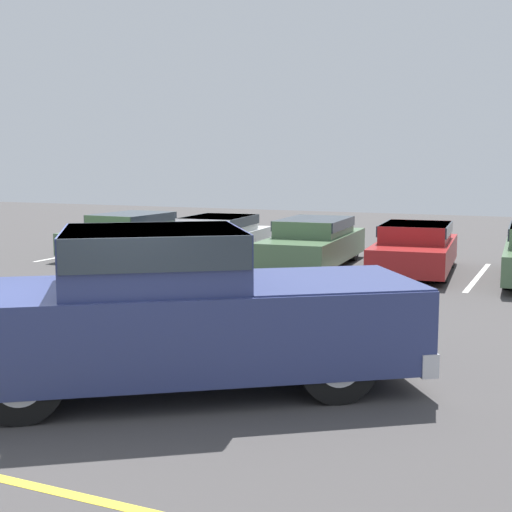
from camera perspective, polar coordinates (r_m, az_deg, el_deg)
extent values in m
plane|color=#423F3F|center=(8.70, -10.94, -10.67)|extent=(60.00, 60.00, 0.00)
cube|color=white|center=(21.92, -13.43, 0.31)|extent=(0.12, 4.53, 0.01)
cube|color=white|center=(20.34, -7.08, -0.09)|extent=(0.12, 4.53, 0.01)
cube|color=white|center=(19.06, 0.24, -0.55)|extent=(0.12, 4.53, 0.01)
cube|color=white|center=(18.13, 8.45, -1.06)|extent=(0.12, 4.53, 0.01)
cube|color=white|center=(17.60, 17.35, -1.58)|extent=(0.12, 4.53, 0.01)
cube|color=yellow|center=(6.68, -18.72, -16.73)|extent=(9.75, 0.12, 0.01)
cube|color=navy|center=(8.57, -6.24, -5.54)|extent=(5.83, 4.90, 0.98)
cube|color=navy|center=(8.41, -8.25, -0.11)|extent=(2.74, 2.69, 0.67)
cube|color=#2D3842|center=(8.39, -8.27, 0.91)|extent=(2.74, 2.71, 0.37)
cube|color=navy|center=(8.81, 5.44, -2.25)|extent=(2.83, 2.79, 0.14)
cube|color=silver|center=(9.29, 11.19, -6.95)|extent=(1.33, 1.80, 0.28)
cylinder|color=black|center=(9.72, 3.52, -5.79)|extent=(0.93, 0.78, 0.92)
cylinder|color=#ADADB2|center=(9.72, 3.52, -5.79)|extent=(0.60, 0.55, 0.51)
cylinder|color=black|center=(8.17, 6.44, -8.41)|extent=(0.93, 0.78, 0.92)
cylinder|color=#ADADB2|center=(8.17, 6.44, -8.41)|extent=(0.60, 0.55, 0.51)
cylinder|color=black|center=(9.49, -17.04, -6.45)|extent=(0.93, 0.78, 0.92)
cylinder|color=#ADADB2|center=(9.49, -17.04, -6.45)|extent=(0.60, 0.55, 0.51)
cylinder|color=black|center=(7.89, -18.31, -9.34)|extent=(0.93, 0.78, 0.92)
cylinder|color=#ADADB2|center=(7.89, -18.31, -9.34)|extent=(0.60, 0.55, 0.51)
cube|color=#4C6B47|center=(21.11, -10.01, 1.42)|extent=(1.92, 4.59, 0.60)
cube|color=#4C6B47|center=(21.14, -9.90, 2.82)|extent=(1.64, 2.41, 0.42)
cube|color=#2D3842|center=(21.13, -9.91, 3.05)|extent=(1.71, 2.36, 0.25)
cylinder|color=black|center=(19.62, -10.39, 0.49)|extent=(0.22, 0.64, 0.64)
cylinder|color=#ADADB2|center=(19.62, -10.39, 0.49)|extent=(0.22, 0.36, 0.35)
cylinder|color=black|center=(20.56, -13.89, 0.71)|extent=(0.22, 0.64, 0.64)
cylinder|color=#ADADB2|center=(20.56, -13.89, 0.71)|extent=(0.22, 0.36, 0.35)
cylinder|color=black|center=(21.79, -6.34, 1.27)|extent=(0.22, 0.64, 0.64)
cylinder|color=#ADADB2|center=(21.79, -6.34, 1.27)|extent=(0.22, 0.36, 0.35)
cylinder|color=black|center=(22.64, -9.67, 1.44)|extent=(0.22, 0.64, 0.64)
cylinder|color=#ADADB2|center=(22.64, -9.67, 1.44)|extent=(0.22, 0.36, 0.35)
cube|color=silver|center=(19.72, -3.10, 1.08)|extent=(2.13, 4.51, 0.59)
cube|color=silver|center=(19.75, -3.01, 2.58)|extent=(1.74, 2.40, 0.43)
cube|color=#2D3842|center=(19.74, -3.02, 2.83)|extent=(1.81, 2.36, 0.26)
cylinder|color=black|center=(18.28, -2.38, 0.11)|extent=(0.26, 0.66, 0.65)
cylinder|color=#ADADB2|center=(18.28, -2.38, 0.11)|extent=(0.25, 0.37, 0.36)
cylinder|color=black|center=(18.89, -6.70, 0.30)|extent=(0.26, 0.66, 0.65)
cylinder|color=#ADADB2|center=(18.89, -6.70, 0.30)|extent=(0.25, 0.37, 0.36)
cylinder|color=black|center=(20.65, 0.20, 0.98)|extent=(0.26, 0.66, 0.65)
cylinder|color=#ADADB2|center=(20.65, 0.20, 0.98)|extent=(0.25, 0.37, 0.36)
cylinder|color=black|center=(21.19, -3.72, 1.13)|extent=(0.26, 0.66, 0.65)
cylinder|color=#ADADB2|center=(21.19, -3.72, 1.13)|extent=(0.25, 0.37, 0.36)
cube|color=#4C6B47|center=(18.43, 4.62, 0.69)|extent=(2.01, 4.86, 0.65)
cube|color=#4C6B47|center=(18.47, 4.71, 2.36)|extent=(1.66, 2.57, 0.42)
cube|color=#2D3842|center=(18.46, 4.72, 2.62)|extent=(1.72, 2.52, 0.25)
cylinder|color=black|center=(16.95, 5.71, -0.56)|extent=(0.27, 0.64, 0.62)
cylinder|color=#ADADB2|center=(16.95, 5.71, -0.56)|extent=(0.26, 0.36, 0.34)
cylinder|color=black|center=(17.36, 1.08, -0.33)|extent=(0.27, 0.64, 0.62)
cylinder|color=#ADADB2|center=(17.36, 1.08, -0.33)|extent=(0.26, 0.36, 0.34)
cylinder|color=black|center=(19.61, 7.73, 0.52)|extent=(0.27, 0.64, 0.62)
cylinder|color=#ADADB2|center=(19.61, 7.73, 0.52)|extent=(0.26, 0.36, 0.34)
cylinder|color=black|center=(19.97, 3.67, 0.70)|extent=(0.27, 0.64, 0.62)
cylinder|color=#ADADB2|center=(19.97, 3.67, 0.70)|extent=(0.26, 0.36, 0.34)
cube|color=maroon|center=(17.73, 12.60, 0.18)|extent=(2.09, 4.37, 0.61)
cube|color=maroon|center=(17.76, 12.68, 1.87)|extent=(1.71, 2.32, 0.43)
cube|color=#2D3842|center=(17.75, 12.69, 2.14)|extent=(1.78, 2.29, 0.26)
cylinder|color=black|center=(16.48, 14.64, -1.03)|extent=(0.29, 0.63, 0.61)
cylinder|color=#ADADB2|center=(16.48, 14.64, -1.03)|extent=(0.28, 0.36, 0.34)
cylinder|color=black|center=(16.65, 9.60, -0.80)|extent=(0.29, 0.63, 0.61)
cylinder|color=#ADADB2|center=(16.65, 9.60, -0.80)|extent=(0.28, 0.36, 0.34)
cylinder|color=black|center=(18.90, 15.21, 0.04)|extent=(0.29, 0.63, 0.61)
cylinder|color=#ADADB2|center=(18.90, 15.21, 0.04)|extent=(0.28, 0.36, 0.34)
cylinder|color=black|center=(19.05, 10.81, 0.23)|extent=(0.29, 0.63, 0.61)
cylinder|color=#ADADB2|center=(19.05, 10.81, 0.23)|extent=(0.28, 0.36, 0.34)
cylinder|color=black|center=(16.04, 19.51, -1.34)|extent=(0.24, 0.68, 0.67)
cylinder|color=#ADADB2|center=(16.04, 19.51, -1.34)|extent=(0.23, 0.38, 0.37)
cylinder|color=black|center=(18.78, 19.72, -0.10)|extent=(0.24, 0.68, 0.67)
cylinder|color=#ADADB2|center=(18.78, 19.72, -0.10)|extent=(0.23, 0.38, 0.37)
cube|color=black|center=(13.55, -15.35, -4.14)|extent=(0.38, 0.38, 0.03)
cone|color=orange|center=(13.49, -15.39, -2.96)|extent=(0.29, 0.29, 0.60)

